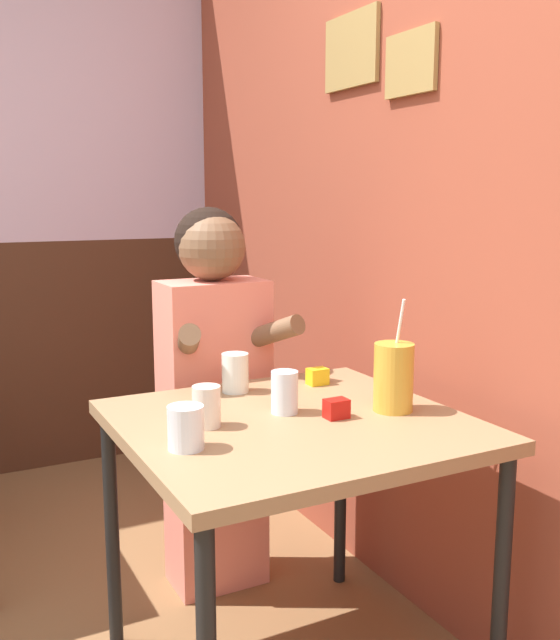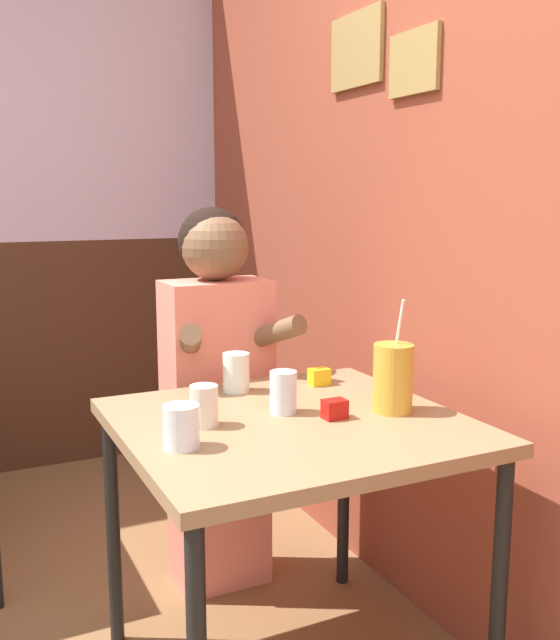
% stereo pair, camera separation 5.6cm
% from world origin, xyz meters
% --- Properties ---
extents(brick_wall_right, '(0.08, 4.29, 2.70)m').
position_xyz_m(brick_wall_right, '(1.28, 1.15, 1.35)').
color(brick_wall_right, brown).
rests_on(brick_wall_right, ground_plane).
extents(main_table, '(0.86, 0.82, 0.74)m').
position_xyz_m(main_table, '(0.72, 0.37, 0.67)').
color(main_table, '#93704C').
rests_on(main_table, ground_plane).
extents(person_seated, '(0.42, 0.41, 1.28)m').
position_xyz_m(person_seated, '(0.73, 0.94, 0.69)').
color(person_seated, '#EA7F6B').
rests_on(person_seated, ground_plane).
extents(cocktail_pitcher, '(0.11, 0.11, 0.30)m').
position_xyz_m(cocktail_pitcher, '(0.99, 0.31, 0.83)').
color(cocktail_pitcher, gold).
rests_on(cocktail_pitcher, main_table).
extents(glass_near_pitcher, '(0.08, 0.08, 0.10)m').
position_xyz_m(glass_near_pitcher, '(0.40, 0.28, 0.79)').
color(glass_near_pitcher, silver).
rests_on(glass_near_pitcher, main_table).
extents(glass_center, '(0.08, 0.08, 0.11)m').
position_xyz_m(glass_center, '(0.70, 0.67, 0.80)').
color(glass_center, silver).
rests_on(glass_center, main_table).
extents(glass_far_side, '(0.07, 0.07, 0.10)m').
position_xyz_m(glass_far_side, '(0.50, 0.41, 0.79)').
color(glass_far_side, silver).
rests_on(glass_far_side, main_table).
extents(glass_by_brick, '(0.07, 0.07, 0.11)m').
position_xyz_m(glass_by_brick, '(0.73, 0.42, 0.80)').
color(glass_by_brick, silver).
rests_on(glass_by_brick, main_table).
extents(condiment_ketchup, '(0.06, 0.04, 0.05)m').
position_xyz_m(condiment_ketchup, '(0.82, 0.32, 0.77)').
color(condiment_ketchup, '#B7140F').
rests_on(condiment_ketchup, main_table).
extents(condiment_mustard, '(0.06, 0.04, 0.05)m').
position_xyz_m(condiment_mustard, '(0.95, 0.63, 0.77)').
color(condiment_mustard, yellow).
rests_on(condiment_mustard, main_table).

